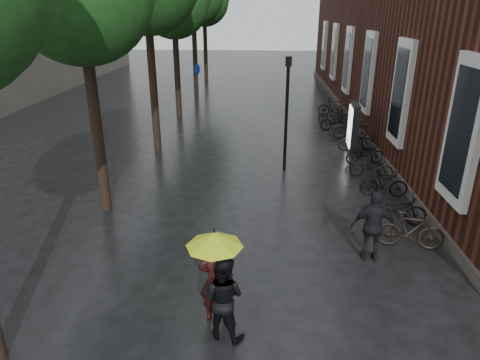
# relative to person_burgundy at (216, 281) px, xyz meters

# --- Properties ---
(brick_building) EXTENTS (10.20, 33.20, 12.00)m
(brick_building) POSITION_rel_person_burgundy_xyz_m (10.69, 17.29, 5.09)
(brick_building) COLOR #38160F
(brick_building) RESTS_ON ground
(person_burgundy) EXTENTS (0.68, 0.46, 1.81)m
(person_burgundy) POSITION_rel_person_burgundy_xyz_m (0.00, 0.00, 0.00)
(person_burgundy) COLOR black
(person_burgundy) RESTS_ON ground
(person_black) EXTENTS (0.99, 0.87, 1.70)m
(person_black) POSITION_rel_person_burgundy_xyz_m (0.18, -0.41, -0.06)
(person_black) COLOR black
(person_black) RESTS_ON ground
(lime_umbrella) EXTENTS (1.06, 1.06, 1.57)m
(lime_umbrella) POSITION_rel_person_burgundy_xyz_m (0.01, -0.12, 0.98)
(lime_umbrella) COLOR black
(lime_umbrella) RESTS_ON ground
(pedestrian_walking) EXTENTS (1.09, 0.52, 1.80)m
(pedestrian_walking) POSITION_rel_person_burgundy_xyz_m (3.54, 2.38, -0.00)
(pedestrian_walking) COLOR black
(pedestrian_walking) RESTS_ON ground
(parked_bicycles) EXTENTS (2.16, 15.15, 1.04)m
(parked_bicycles) POSITION_rel_person_burgundy_xyz_m (4.79, 10.34, -0.45)
(parked_bicycles) COLOR black
(parked_bicycles) RESTS_ON ground
(ad_lightbox) EXTENTS (0.31, 1.35, 2.04)m
(ad_lightbox) POSITION_rel_person_burgundy_xyz_m (4.71, 11.07, 0.12)
(ad_lightbox) COLOR black
(ad_lightbox) RESTS_ON ground
(lamp_post) EXTENTS (0.22, 0.22, 4.19)m
(lamp_post) POSITION_rel_person_burgundy_xyz_m (1.73, 8.57, 1.64)
(lamp_post) COLOR black
(lamp_post) RESTS_ON ground
(cycle_sign) EXTENTS (0.16, 0.54, 2.96)m
(cycle_sign) POSITION_rel_person_burgundy_xyz_m (-2.71, 16.35, 1.06)
(cycle_sign) COLOR #262628
(cycle_sign) RESTS_ON ground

